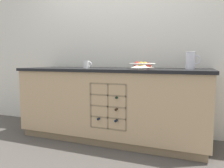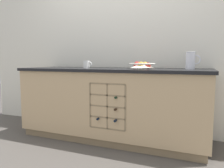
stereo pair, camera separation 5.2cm
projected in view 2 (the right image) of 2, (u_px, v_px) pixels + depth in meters
The scene contains 6 objects.
ground_plane at pixel (112, 138), 2.77m from camera, with size 14.00×14.00×0.00m, color #4C4742.
back_wall at pixel (123, 39), 3.02m from camera, with size 4.68×0.06×2.55m, color silver.
kitchen_island at pixel (112, 103), 2.72m from camera, with size 2.32×0.75×0.88m.
fruit_bowl at pixel (142, 65), 2.51m from camera, with size 0.30×0.30×0.08m.
white_pitcher at pixel (191, 60), 2.39m from camera, with size 0.16×0.10×0.19m.
ceramic_mug at pixel (87, 64), 2.69m from camera, with size 0.11×0.07×0.09m.
Camera 2 is at (1.01, -2.48, 0.97)m, focal length 35.00 mm.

